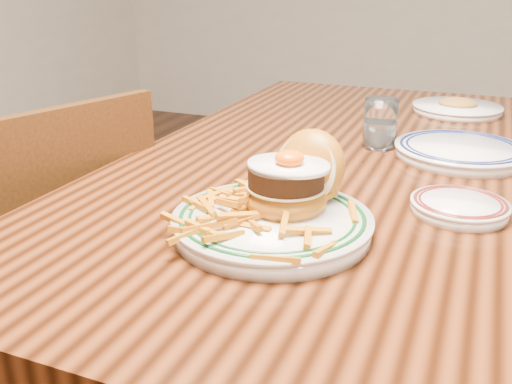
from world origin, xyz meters
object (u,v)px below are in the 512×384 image
at_px(chair_left, 58,271).
at_px(side_plate, 460,206).
at_px(main_plate, 279,205).
at_px(table, 337,193).

distance_m(chair_left, side_plate, 0.90).
bearing_deg(chair_left, main_plate, 1.96).
bearing_deg(chair_left, table, 39.56).
distance_m(table, side_plate, 0.37).
height_order(table, chair_left, chair_left).
height_order(chair_left, side_plate, chair_left).
relative_size(table, main_plate, 5.00).
xyz_separation_m(main_plate, side_plate, (0.25, 0.17, -0.03)).
relative_size(table, side_plate, 10.18).
distance_m(chair_left, main_plate, 0.70).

